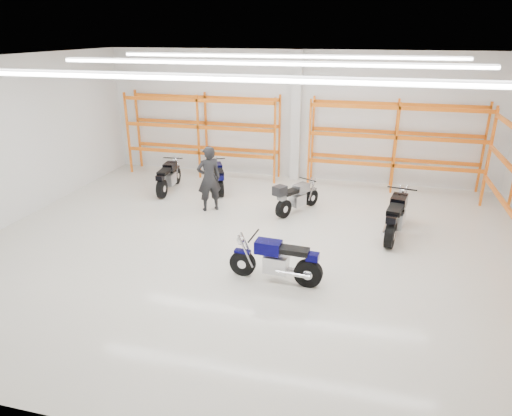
% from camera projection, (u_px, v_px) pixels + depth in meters
% --- Properties ---
extents(ground, '(14.00, 14.00, 0.00)m').
position_uv_depth(ground, '(255.00, 246.00, 11.54)').
color(ground, beige).
rests_on(ground, ground).
extents(room_shell, '(14.02, 12.02, 4.51)m').
position_uv_depth(room_shell, '(255.00, 116.00, 10.36)').
color(room_shell, white).
rests_on(room_shell, ground).
extents(motorcycle_main, '(2.08, 0.69, 1.02)m').
position_uv_depth(motorcycle_main, '(279.00, 262.00, 9.76)').
color(motorcycle_main, black).
rests_on(motorcycle_main, ground).
extents(motorcycle_back_a, '(0.69, 2.09, 1.02)m').
position_uv_depth(motorcycle_back_a, '(168.00, 178.00, 15.27)').
color(motorcycle_back_a, black).
rests_on(motorcycle_back_a, ground).
extents(motorcycle_back_b, '(1.02, 1.85, 0.98)m').
position_uv_depth(motorcycle_back_b, '(218.00, 178.00, 15.36)').
color(motorcycle_back_b, black).
rests_on(motorcycle_back_b, ground).
extents(motorcycle_back_c, '(1.14, 1.79, 1.00)m').
position_uv_depth(motorcycle_back_c, '(294.00, 198.00, 13.45)').
color(motorcycle_back_c, black).
rests_on(motorcycle_back_c, ground).
extents(motorcycle_back_d, '(0.88, 2.33, 1.15)m').
position_uv_depth(motorcycle_back_d, '(396.00, 217.00, 11.89)').
color(motorcycle_back_d, black).
rests_on(motorcycle_back_d, ground).
extents(standing_man, '(0.86, 0.79, 1.97)m').
position_uv_depth(standing_man, '(209.00, 179.00, 13.51)').
color(standing_man, black).
rests_on(standing_man, ground).
extents(structural_column, '(0.32, 0.32, 4.50)m').
position_uv_depth(structural_column, '(296.00, 117.00, 15.97)').
color(structural_column, white).
rests_on(structural_column, ground).
extents(pallet_racking_back_left, '(5.67, 0.87, 3.00)m').
position_uv_depth(pallet_racking_back_left, '(202.00, 127.00, 16.61)').
color(pallet_racking_back_left, orange).
rests_on(pallet_racking_back_left, ground).
extents(pallet_racking_back_right, '(5.67, 0.87, 3.00)m').
position_uv_depth(pallet_racking_back_right, '(396.00, 138.00, 15.04)').
color(pallet_racking_back_right, orange).
rests_on(pallet_racking_back_right, ground).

